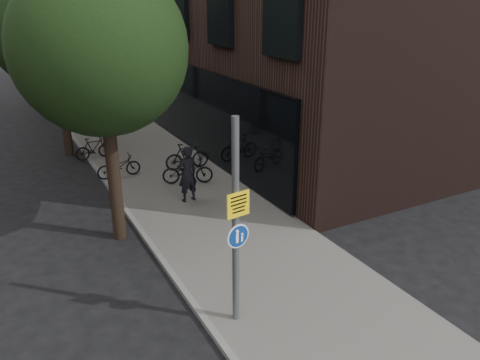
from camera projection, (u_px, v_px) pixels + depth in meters
ground at (280, 293)px, 10.99m from camera, size 120.00×120.00×0.00m
sidewalk at (154, 164)px, 19.28m from camera, size 4.50×60.00×0.12m
curb_edge at (99, 173)px, 18.29m from camera, size 0.15×60.00×0.13m
street_tree_near at (103, 56)px, 11.81m from camera, size 4.40×4.40×7.50m
street_tree_mid at (54, 33)px, 18.78m from camera, size 5.00×5.00×7.80m
street_tree_far at (31, 22)px, 26.16m from camera, size 5.00×5.00×7.80m
signpost at (236, 225)px, 9.16m from camera, size 0.51×0.15×4.40m
pedestrian at (187, 174)px, 15.33m from camera, size 0.74×0.54×1.90m
parked_bike_facade_near at (188, 171)px, 16.96m from camera, size 1.93×1.26×0.96m
parked_bike_facade_far at (187, 156)px, 18.36m from camera, size 1.80×0.64×1.06m
parked_bike_curb_near at (119, 166)px, 17.55m from camera, size 1.65×0.59×0.86m
parked_bike_curb_far at (94, 148)px, 19.51m from camera, size 1.56×0.53×0.93m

